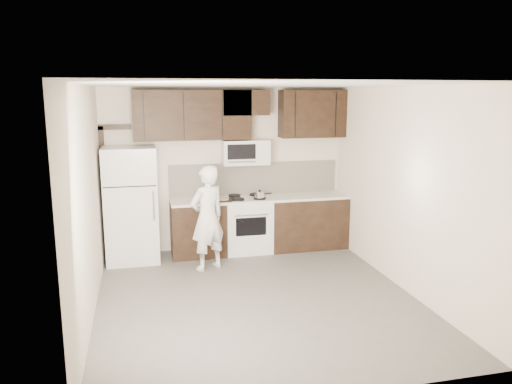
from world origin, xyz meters
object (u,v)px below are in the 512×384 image
object	(u,v)px
stove	(247,224)
microwave	(245,152)
person	(207,218)
refrigerator	(131,205)

from	to	relation	value
stove	microwave	size ratio (longest dim) A/B	1.24
person	stove	bearing A→B (deg)	-164.48
stove	microwave	distance (m)	1.20
person	refrigerator	bearing A→B (deg)	-58.76
stove	person	distance (m)	1.08
refrigerator	person	bearing A→B (deg)	-30.99
microwave	person	world-z (taller)	microwave
microwave	refrigerator	world-z (taller)	microwave
stove	person	world-z (taller)	person
microwave	refrigerator	size ratio (longest dim) A/B	0.42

